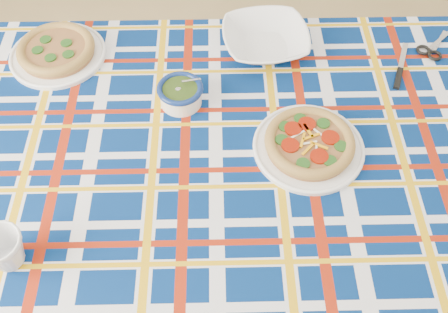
{
  "coord_description": "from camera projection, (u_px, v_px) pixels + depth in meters",
  "views": [
    {
      "loc": [
        -0.19,
        -0.54,
        1.71
      ],
      "look_at": [
        -0.08,
        0.17,
        0.73
      ],
      "focal_mm": 40.0,
      "sensor_mm": 36.0,
      "label": 1
    }
  ],
  "objects": [
    {
      "name": "main_focaccia_plate",
      "position": [
        310.0,
        142.0,
        1.24
      ],
      "size": [
        0.31,
        0.31,
        0.06
      ],
      "primitive_type": null,
      "rotation": [
        0.0,
        0.0,
        -0.09
      ],
      "color": "#925F33",
      "rests_on": "tablecloth"
    },
    {
      "name": "pesto_bowl",
      "position": [
        180.0,
        93.0,
        1.33
      ],
      "size": [
        0.15,
        0.15,
        0.07
      ],
      "primitive_type": null,
      "rotation": [
        0.0,
        0.0,
        -0.21
      ],
      "color": "#1F330D",
      "rests_on": "tablecloth"
    },
    {
      "name": "kitchen_scissors",
      "position": [
        439.0,
        41.0,
        1.49
      ],
      "size": [
        0.18,
        0.18,
        0.01
      ],
      "primitive_type": null,
      "rotation": [
        0.0,
        0.0,
        0.72
      ],
      "color": "silver",
      "rests_on": "tablecloth"
    },
    {
      "name": "mug",
      "position": [
        4.0,
        251.0,
        1.05
      ],
      "size": [
        0.12,
        0.12,
        0.09
      ],
      "primitive_type": "imported",
      "rotation": [
        0.0,
        0.0,
        -0.25
      ],
      "color": "white",
      "rests_on": "tablecloth"
    },
    {
      "name": "serving_bowl",
      "position": [
        265.0,
        40.0,
        1.46
      ],
      "size": [
        0.25,
        0.25,
        0.06
      ],
      "primitive_type": "imported",
      "rotation": [
        0.0,
        0.0,
        -0.01
      ],
      "color": "white",
      "rests_on": "tablecloth"
    },
    {
      "name": "tablecloth",
      "position": [
        245.0,
        150.0,
        1.32
      ],
      "size": [
        1.64,
        1.15,
        0.1
      ],
      "primitive_type": null,
      "rotation": [
        0.0,
        0.0,
        -0.13
      ],
      "color": "navy",
      "rests_on": "dining_table"
    },
    {
      "name": "dining_table",
      "position": [
        245.0,
        155.0,
        1.34
      ],
      "size": [
        1.6,
        1.12,
        0.7
      ],
      "rotation": [
        0.0,
        0.0,
        -0.13
      ],
      "color": "brown",
      "rests_on": "floor"
    },
    {
      "name": "table_knife",
      "position": [
        403.0,
        57.0,
        1.45
      ],
      "size": [
        0.12,
        0.2,
        0.01
      ],
      "primitive_type": null,
      "rotation": [
        0.0,
        0.0,
        1.08
      ],
      "color": "silver",
      "rests_on": "tablecloth"
    },
    {
      "name": "second_focaccia_plate",
      "position": [
        56.0,
        50.0,
        1.44
      ],
      "size": [
        0.35,
        0.35,
        0.05
      ],
      "primitive_type": null,
      "rotation": [
        0.0,
        0.0,
        -0.24
      ],
      "color": "#925F33",
      "rests_on": "tablecloth"
    }
  ]
}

